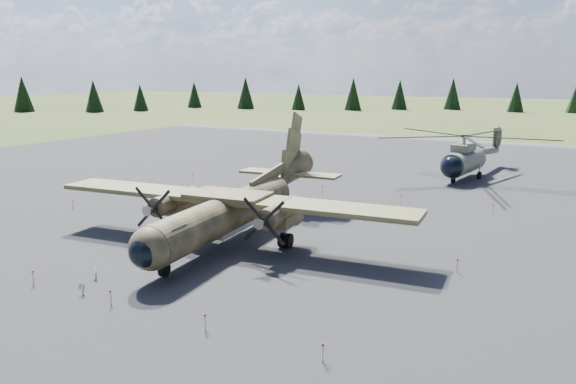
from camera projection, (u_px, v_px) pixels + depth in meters
The scene contains 8 objects.
ground at pixel (229, 235), 41.32m from camera, with size 500.00×500.00×0.00m, color brown.
apron at pixel (293, 207), 49.90m from camera, with size 120.00×120.00×0.04m, color #595A5E.
transport_plane at pixel (235, 204), 39.96m from camera, with size 27.00×24.44×8.88m.
helicopter_near at pixel (465, 148), 62.34m from camera, with size 22.08×24.36×5.03m.
info_placard_left at pixel (95, 272), 32.43m from camera, with size 0.44×0.29×0.64m.
info_placard_right at pixel (82, 288), 30.08m from camera, with size 0.41×0.22×0.62m.
barrier_fence at pixel (223, 228), 41.37m from camera, with size 33.12×29.62×0.85m.
treeline at pixel (180, 162), 44.63m from camera, with size 305.43×312.21×10.98m.
Camera 1 is at (22.93, -32.77, 11.72)m, focal length 35.00 mm.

